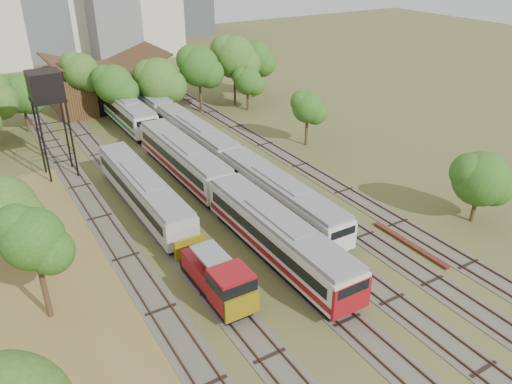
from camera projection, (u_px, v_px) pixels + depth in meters
ground at (406, 339)px, 30.95m from camera, size 240.00×240.00×0.00m
dry_grass_patch at (79, 371)px, 28.71m from camera, size 14.00×60.00×0.04m
tracks at (213, 188)px, 49.65m from camera, size 24.60×80.00×0.19m
railcar_red_set at (224, 192)px, 44.46m from camera, size 3.04×34.57×3.76m
railcar_green_set at (195, 136)px, 57.39m from camera, size 2.83×52.08×3.50m
railcar_rear at (126, 111)px, 65.19m from camera, size 3.06×16.08×3.78m
shunter_locomotive at (219, 280)px, 33.83m from camera, size 2.51×8.10×3.28m
old_grey_coach at (143, 191)px, 44.95m from camera, size 2.81×18.00×3.47m
water_tower at (46, 89)px, 48.37m from camera, size 3.14×3.14×10.88m
rail_pile_far at (410, 244)px, 40.35m from camera, size 0.48×7.67×0.25m
maintenance_shed at (109, 85)px, 73.28m from camera, size 16.45×11.55×7.58m
tree_band_far at (147, 74)px, 66.69m from camera, size 42.26×10.23×10.04m
tree_band_right at (351, 125)px, 53.76m from camera, size 5.83×41.90×6.47m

